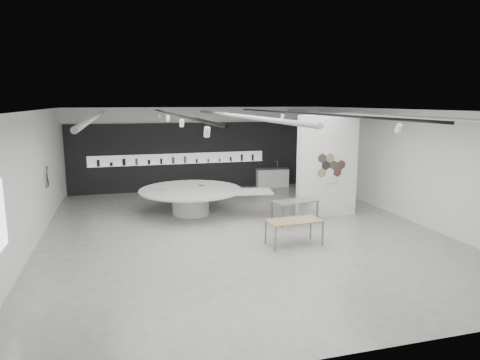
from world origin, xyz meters
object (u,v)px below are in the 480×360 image
object	(u,v)px
partition_column	(327,166)
sample_table_wood	(294,222)
sample_table_stone	(295,203)
display_island	(193,198)
kitchen_counter	(272,177)

from	to	relation	value
partition_column	sample_table_wood	size ratio (longest dim) A/B	2.25
sample_table_stone	display_island	bearing A→B (deg)	147.34
partition_column	kitchen_counter	bearing A→B (deg)	90.63
sample_table_stone	kitchen_counter	bearing A→B (deg)	77.22
sample_table_wood	kitchen_counter	bearing A→B (deg)	74.42
sample_table_wood	kitchen_counter	world-z (taller)	kitchen_counter
partition_column	display_island	world-z (taller)	partition_column
sample_table_wood	kitchen_counter	xyz separation A→B (m)	(2.29, 8.23, -0.23)
display_island	kitchen_counter	xyz separation A→B (m)	(4.54, 4.11, -0.17)
partition_column	kitchen_counter	xyz separation A→B (m)	(-0.06, 5.54, -1.36)
sample_table_stone	partition_column	bearing A→B (deg)	22.14
sample_table_wood	sample_table_stone	size ratio (longest dim) A/B	0.99
display_island	sample_table_wood	distance (m)	4.69
display_island	sample_table_wood	xyz separation A→B (m)	(2.25, -4.11, 0.06)
sample_table_wood	sample_table_stone	distance (m)	2.28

